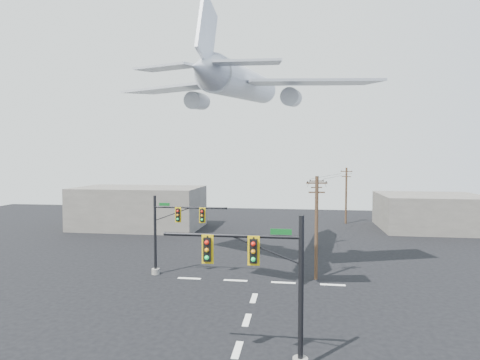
% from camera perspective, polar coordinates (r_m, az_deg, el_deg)
% --- Properties ---
extents(ground, '(120.00, 120.00, 0.00)m').
position_cam_1_polar(ground, '(23.35, -0.38, -23.01)').
color(ground, black).
rests_on(ground, ground).
extents(lane_markings, '(14.00, 21.20, 0.01)m').
position_cam_1_polar(lane_markings, '(28.19, 1.35, -18.25)').
color(lane_markings, white).
rests_on(lane_markings, ground).
extents(signal_mast_near, '(7.24, 0.83, 7.56)m').
position_cam_1_polar(signal_mast_near, '(20.24, 4.31, -14.83)').
color(signal_mast_near, gray).
rests_on(signal_mast_near, ground).
extents(signal_mast_far, '(6.81, 0.77, 6.99)m').
position_cam_1_polar(signal_mast_far, '(35.85, -9.88, -7.39)').
color(signal_mast_far, gray).
rests_on(signal_mast_far, ground).
extents(utility_pole_a, '(1.76, 0.34, 8.77)m').
position_cam_1_polar(utility_pole_a, '(34.57, 10.81, -6.40)').
color(utility_pole_a, '#4B3020').
rests_on(utility_pole_a, ground).
extents(utility_pole_b, '(1.64, 0.50, 8.19)m').
position_cam_1_polar(utility_pole_b, '(47.03, 10.80, -4.23)').
color(utility_pole_b, '#4B3020').
rests_on(utility_pole_b, ground).
extents(utility_pole_c, '(1.76, 0.61, 8.77)m').
position_cam_1_polar(utility_pole_c, '(64.73, 14.86, -1.99)').
color(utility_pole_c, '#4B3020').
rests_on(utility_pole_c, ground).
extents(power_lines, '(7.46, 30.01, 0.04)m').
position_cam_1_polar(power_lines, '(49.40, 12.42, 0.27)').
color(power_lines, black).
extents(airliner, '(24.42, 25.84, 6.69)m').
position_cam_1_polar(airliner, '(37.40, 0.52, 13.43)').
color(airliner, silver).
extents(building_left, '(18.00, 10.00, 6.00)m').
position_cam_1_polar(building_left, '(60.78, -14.17, -3.82)').
color(building_left, slate).
rests_on(building_left, ground).
extents(building_right, '(14.00, 12.00, 5.00)m').
position_cam_1_polar(building_right, '(64.04, 25.43, -4.13)').
color(building_right, slate).
rests_on(building_right, ground).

